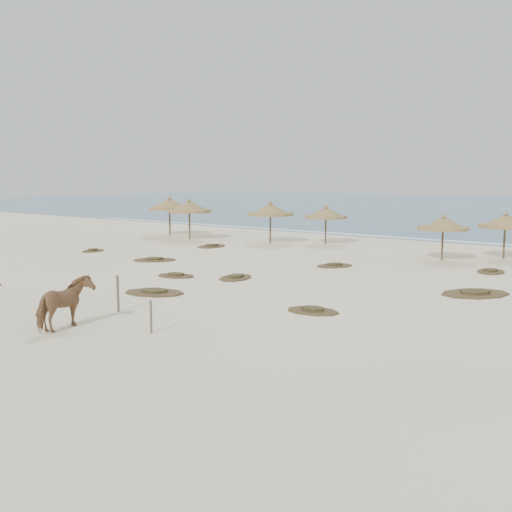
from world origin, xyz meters
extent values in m
plane|color=#F6EBCA|center=(0.00, 0.00, 0.00)|extent=(160.00, 160.00, 0.00)
cube|color=white|center=(0.00, 26.00, 0.00)|extent=(70.00, 0.60, 0.01)
cylinder|color=brown|center=(-15.47, 16.80, 1.16)|extent=(0.13, 0.13, 2.33)
cylinder|color=#9C8247|center=(-15.47, 16.80, 2.13)|extent=(3.33, 3.33, 0.20)
cone|color=#9C8247|center=(-15.47, 16.80, 2.50)|extent=(3.22, 3.22, 0.83)
cone|color=#9C8247|center=(-15.47, 16.80, 2.99)|extent=(0.40, 0.40, 0.24)
cylinder|color=brown|center=(-12.24, 15.65, 1.14)|extent=(0.13, 0.13, 2.28)
cylinder|color=#9C8247|center=(-12.24, 15.65, 2.09)|extent=(4.08, 4.08, 0.20)
cone|color=#9C8247|center=(-12.24, 15.65, 2.45)|extent=(3.95, 3.95, 0.82)
cone|color=#9C8247|center=(-12.24, 15.65, 2.93)|extent=(0.39, 0.39, 0.24)
cylinder|color=brown|center=(-6.14, 17.38, 1.10)|extent=(0.13, 0.13, 2.20)
cylinder|color=#9C8247|center=(-6.14, 17.38, 2.01)|extent=(3.93, 3.93, 0.19)
cone|color=#9C8247|center=(-6.14, 17.38, 2.36)|extent=(3.80, 3.80, 0.79)
cone|color=#9C8247|center=(-6.14, 17.38, 2.83)|extent=(0.38, 0.38, 0.23)
cylinder|color=brown|center=(-2.80, 19.26, 1.01)|extent=(0.12, 0.12, 2.02)
cylinder|color=#9C8247|center=(-2.80, 19.26, 1.85)|extent=(3.66, 3.66, 0.17)
cone|color=#9C8247|center=(-2.80, 19.26, 2.17)|extent=(3.54, 3.54, 0.72)
cone|color=#9C8247|center=(-2.80, 19.26, 2.60)|extent=(0.35, 0.35, 0.21)
cylinder|color=brown|center=(8.89, 19.06, 1.00)|extent=(0.11, 0.11, 2.00)
cylinder|color=#9C8247|center=(8.89, 19.06, 1.83)|extent=(3.07, 3.07, 0.17)
cone|color=#9C8247|center=(8.89, 19.06, 2.14)|extent=(2.96, 2.96, 0.71)
cone|color=#9C8247|center=(8.89, 19.06, 2.57)|extent=(0.34, 0.34, 0.21)
cylinder|color=brown|center=(6.32, 16.33, 0.97)|extent=(0.11, 0.11, 1.94)
cylinder|color=#9C8247|center=(6.32, 16.33, 1.77)|extent=(3.38, 3.38, 0.17)
cone|color=#9C8247|center=(6.32, 16.33, 2.08)|extent=(3.27, 3.27, 0.69)
cone|color=#9C8247|center=(6.32, 16.33, 2.49)|extent=(0.33, 0.33, 0.20)
imported|color=#986B45|center=(2.20, -4.88, 0.79)|extent=(1.19, 2.00, 1.58)
cylinder|color=#605948|center=(1.68, -2.45, 0.63)|extent=(0.12, 0.12, 1.26)
cylinder|color=#605948|center=(4.60, -3.62, 0.49)|extent=(0.09, 0.09, 0.99)
camera|label=1|loc=(16.95, -14.82, 4.59)|focal=40.00mm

